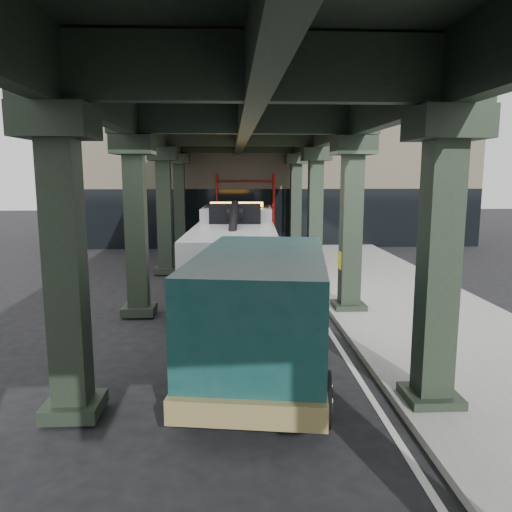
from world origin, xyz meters
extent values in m
plane|color=black|center=(0.00, 0.00, 0.00)|extent=(90.00, 90.00, 0.00)
cube|color=gray|center=(4.50, 2.00, 0.07)|extent=(5.00, 40.00, 0.15)
cube|color=silver|center=(1.70, 2.00, 0.01)|extent=(0.12, 38.00, 0.01)
cube|color=black|center=(2.60, -4.00, 2.50)|extent=(0.55, 0.55, 5.00)
cube|color=black|center=(2.60, -4.00, 4.75)|extent=(1.10, 1.10, 0.50)
cube|color=black|center=(2.60, -4.00, 0.18)|extent=(0.90, 0.90, 0.24)
cube|color=black|center=(2.60, 2.00, 2.50)|extent=(0.55, 0.55, 5.00)
cube|color=black|center=(2.60, 2.00, 4.75)|extent=(1.10, 1.10, 0.50)
cube|color=black|center=(2.60, 2.00, 0.18)|extent=(0.90, 0.90, 0.24)
cube|color=black|center=(2.60, 8.00, 2.50)|extent=(0.55, 0.55, 5.00)
cube|color=black|center=(2.60, 8.00, 4.75)|extent=(1.10, 1.10, 0.50)
cube|color=black|center=(2.60, 8.00, 0.18)|extent=(0.90, 0.90, 0.24)
cube|color=black|center=(2.60, 14.00, 2.50)|extent=(0.55, 0.55, 5.00)
cube|color=black|center=(2.60, 14.00, 4.75)|extent=(1.10, 1.10, 0.50)
cube|color=black|center=(2.60, 14.00, 0.18)|extent=(0.90, 0.90, 0.24)
cube|color=black|center=(-3.40, -4.00, 2.50)|extent=(0.55, 0.55, 5.00)
cube|color=black|center=(-3.40, -4.00, 4.75)|extent=(1.10, 1.10, 0.50)
cube|color=black|center=(-3.40, -4.00, 0.18)|extent=(0.90, 0.90, 0.24)
cube|color=black|center=(-3.40, 2.00, 2.50)|extent=(0.55, 0.55, 5.00)
cube|color=black|center=(-3.40, 2.00, 4.75)|extent=(1.10, 1.10, 0.50)
cube|color=black|center=(-3.40, 2.00, 0.18)|extent=(0.90, 0.90, 0.24)
cube|color=black|center=(-3.40, 8.00, 2.50)|extent=(0.55, 0.55, 5.00)
cube|color=black|center=(-3.40, 8.00, 4.75)|extent=(1.10, 1.10, 0.50)
cube|color=black|center=(-3.40, 8.00, 0.18)|extent=(0.90, 0.90, 0.24)
cube|color=black|center=(-3.40, 14.00, 2.50)|extent=(0.55, 0.55, 5.00)
cube|color=black|center=(-3.40, 14.00, 4.75)|extent=(1.10, 1.10, 0.50)
cube|color=black|center=(-3.40, 14.00, 0.18)|extent=(0.90, 0.90, 0.24)
cube|color=black|center=(2.60, 2.00, 5.55)|extent=(0.35, 32.00, 1.10)
cube|color=black|center=(-3.40, 2.00, 5.55)|extent=(0.35, 32.00, 1.10)
cube|color=black|center=(-0.40, 2.00, 5.55)|extent=(0.35, 32.00, 1.10)
cube|color=black|center=(-0.40, 2.00, 6.25)|extent=(7.40, 32.00, 0.30)
cube|color=#C6B793|center=(2.00, 20.00, 4.00)|extent=(22.00, 10.00, 8.00)
cylinder|color=#A8140D|center=(-1.50, 14.90, 2.00)|extent=(0.08, 0.08, 4.00)
cylinder|color=#A8140D|center=(-1.50, 14.10, 2.00)|extent=(0.08, 0.08, 4.00)
cylinder|color=#A8140D|center=(1.50, 14.90, 2.00)|extent=(0.08, 0.08, 4.00)
cylinder|color=#A8140D|center=(1.50, 14.10, 2.00)|extent=(0.08, 0.08, 4.00)
cylinder|color=#A8140D|center=(0.00, 14.90, 1.00)|extent=(3.00, 0.08, 0.08)
cylinder|color=#A8140D|center=(0.00, 14.90, 2.30)|extent=(3.00, 0.08, 0.08)
cylinder|color=#A8140D|center=(0.00, 14.90, 3.60)|extent=(3.00, 0.08, 0.08)
cube|color=black|center=(-0.68, 4.59, 0.78)|extent=(1.50, 8.38, 0.28)
cube|color=white|center=(-0.54, 7.42, 1.72)|extent=(2.74, 2.79, 2.00)
cube|color=white|center=(-0.49, 8.58, 1.17)|extent=(2.65, 0.90, 1.00)
cube|color=black|center=(-0.53, 7.70, 2.28)|extent=(2.51, 1.56, 0.95)
cube|color=white|center=(-0.74, 3.31, 1.50)|extent=(2.93, 5.68, 1.56)
cube|color=orange|center=(-0.55, 7.20, 2.84)|extent=(2.01, 0.40, 0.18)
cube|color=black|center=(-0.63, 5.53, 2.61)|extent=(1.81, 0.75, 0.67)
cylinder|color=black|center=(-0.73, 3.53, 2.34)|extent=(0.45, 3.90, 1.49)
cube|color=black|center=(-0.87, 0.48, 0.39)|extent=(0.41, 1.57, 0.20)
cube|color=black|center=(-0.90, -0.30, 0.33)|extent=(1.79, 0.36, 0.20)
cylinder|color=black|center=(-1.75, 7.81, 0.61)|extent=(0.45, 1.24, 1.22)
cylinder|color=silver|center=(-1.75, 7.81, 0.61)|extent=(0.46, 0.69, 0.67)
cylinder|color=black|center=(0.69, 7.69, 0.61)|extent=(0.45, 1.24, 1.22)
cylinder|color=silver|center=(0.69, 7.69, 0.61)|extent=(0.46, 0.69, 0.67)
cylinder|color=black|center=(-1.92, 4.14, 0.61)|extent=(0.45, 1.24, 1.22)
cylinder|color=silver|center=(-1.92, 4.14, 0.61)|extent=(0.46, 0.69, 0.67)
cylinder|color=black|center=(0.52, 4.03, 0.61)|extent=(0.45, 1.24, 1.22)
cylinder|color=silver|center=(0.52, 4.03, 0.61)|extent=(0.46, 0.69, 0.67)
cylinder|color=black|center=(-1.99, 2.70, 0.61)|extent=(0.45, 1.24, 1.22)
cylinder|color=silver|center=(-1.99, 2.70, 0.61)|extent=(0.46, 0.69, 0.67)
cylinder|color=black|center=(0.46, 2.58, 0.61)|extent=(0.45, 1.24, 1.22)
cylinder|color=silver|center=(0.46, 2.58, 0.61)|extent=(0.46, 0.69, 0.67)
cube|color=#0F3837|center=(0.22, 0.21, 1.03)|extent=(2.39, 1.52, 0.98)
cube|color=#0F3837|center=(-0.23, -2.75, 1.47)|extent=(2.99, 5.19, 2.12)
cube|color=olive|center=(-0.16, -2.32, 0.60)|extent=(3.21, 6.38, 0.38)
cube|color=black|center=(0.15, -0.22, 1.91)|extent=(2.17, 0.78, 0.91)
cube|color=black|center=(-0.18, -2.43, 2.01)|extent=(2.88, 4.22, 0.60)
cube|color=silver|center=(0.30, 0.78, 0.60)|extent=(2.17, 0.45, 0.33)
cylinder|color=black|center=(-0.87, 0.32, 0.46)|extent=(0.44, 0.95, 0.91)
cylinder|color=silver|center=(-0.87, 0.32, 0.46)|extent=(0.42, 0.55, 0.50)
cylinder|color=black|center=(1.29, 0.00, 0.46)|extent=(0.44, 0.95, 0.91)
cylinder|color=silver|center=(1.29, 0.00, 0.46)|extent=(0.42, 0.55, 0.50)
cylinder|color=black|center=(-1.55, -4.20, 0.46)|extent=(0.44, 0.95, 0.91)
cylinder|color=silver|center=(-1.55, -4.20, 0.46)|extent=(0.42, 0.55, 0.50)
cylinder|color=black|center=(0.61, -4.53, 0.46)|extent=(0.44, 0.95, 0.91)
cylinder|color=silver|center=(0.61, -4.53, 0.46)|extent=(0.42, 0.55, 0.50)
camera|label=1|loc=(-0.80, -11.86, 3.97)|focal=35.00mm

